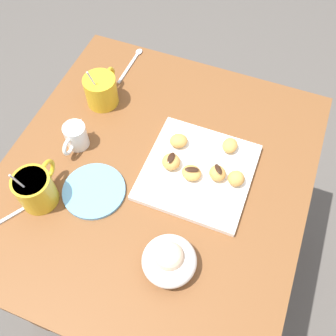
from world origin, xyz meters
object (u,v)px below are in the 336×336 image
beignet_3 (217,173)px  beignet_2 (171,162)px  cream_pitcher_white (76,136)px  beignet_4 (236,178)px  coffee_mug_mustard_right (101,89)px  beignet_0 (179,141)px  ice_cream_bowl (169,260)px  beignet_5 (230,145)px  pastry_plate_square (198,172)px  dining_table (156,200)px  beignet_1 (192,173)px  coffee_mug_mustard_left (36,189)px  saucer_sky_left (94,191)px

beignet_3 → beignet_2: bearing=94.4°
cream_pitcher_white → beignet_2: bearing=-85.9°
beignet_4 → beignet_2: bearing=94.1°
coffee_mug_mustard_right → beignet_0: (-0.08, -0.27, -0.02)m
ice_cream_bowl → beignet_5: size_ratio=2.65×
cream_pitcher_white → beignet_3: cream_pitcher_white is taller
cream_pitcher_white → ice_cream_bowl: bearing=-122.3°
beignet_0 → beignet_4: bearing=-108.4°
beignet_2 → beignet_3: size_ratio=1.08×
beignet_0 → beignet_3: size_ratio=1.07×
pastry_plate_square → beignet_5: (0.09, -0.06, 0.02)m
dining_table → beignet_0: size_ratio=18.15×
ice_cream_bowl → beignet_0: bearing=16.9°
pastry_plate_square → beignet_1: beignet_1 is taller
coffee_mug_mustard_right → beignet_1: (-0.16, -0.33, -0.02)m
dining_table → pastry_plate_square: size_ratio=3.18×
coffee_mug_mustard_left → cream_pitcher_white: (0.18, -0.01, -0.01)m
dining_table → coffee_mug_mustard_left: size_ratio=5.90×
beignet_5 → beignet_3: bearing=177.2°
dining_table → beignet_0: (0.10, -0.03, 0.18)m
saucer_sky_left → beignet_5: (0.24, -0.28, 0.03)m
beignet_1 → beignet_3: 0.07m
saucer_sky_left → beignet_3: (0.15, -0.28, 0.03)m
beignet_2 → beignet_4: bearing=-85.9°
cream_pitcher_white → beignet_0: bearing=-71.0°
beignet_3 → beignet_5: (0.10, -0.00, -0.00)m
dining_table → beignet_4: (0.04, -0.20, 0.19)m
coffee_mug_mustard_left → beignet_2: size_ratio=3.05×
dining_table → cream_pitcher_white: 0.30m
dining_table → beignet_1: bearing=-79.1°
coffee_mug_mustard_left → ice_cream_bowl: (-0.04, -0.36, -0.01)m
beignet_3 → beignet_4: (0.00, -0.05, -0.00)m
dining_table → beignet_5: 0.28m
saucer_sky_left → beignet_1: size_ratio=3.13×
coffee_mug_mustard_right → beignet_2: bearing=-118.6°
pastry_plate_square → beignet_5: size_ratio=5.91×
beignet_3 → beignet_5: bearing=-2.8°
cream_pitcher_white → beignet_1: bearing=-88.5°
coffee_mug_mustard_left → saucer_sky_left: 0.14m
dining_table → coffee_mug_mustard_left: 0.36m
coffee_mug_mustard_left → saucer_sky_left: (0.07, -0.11, -0.05)m
coffee_mug_mustard_left → saucer_sky_left: size_ratio=0.92×
beignet_4 → ice_cream_bowl: bearing=162.8°
coffee_mug_mustard_left → beignet_4: 0.49m
ice_cream_bowl → beignet_1: (0.23, 0.03, -0.01)m
coffee_mug_mustard_right → beignet_3: 0.42m
coffee_mug_mustard_right → beignet_2: size_ratio=2.86×
pastry_plate_square → ice_cream_bowl: 0.26m
pastry_plate_square → beignet_1: size_ratio=5.37×
ice_cream_bowl → saucer_sky_left: size_ratio=0.77×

